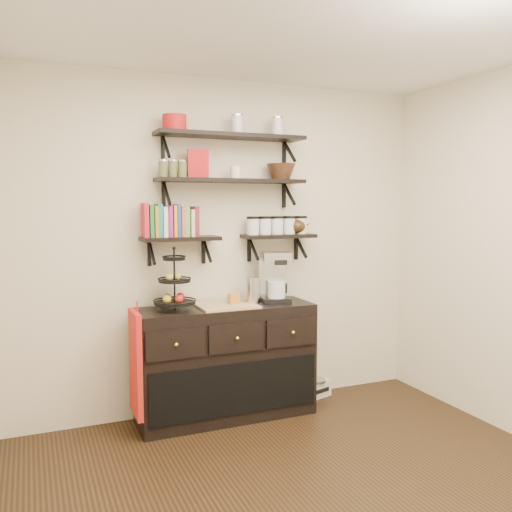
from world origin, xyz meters
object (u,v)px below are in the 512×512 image
(fruit_stand, at_px, (175,289))
(coffee_maker, at_px, (274,278))
(sideboard, at_px, (226,361))
(radio, at_px, (316,388))

(fruit_stand, xyz_separation_m, coffee_maker, (0.84, 0.03, 0.04))
(sideboard, xyz_separation_m, fruit_stand, (-0.41, 0.00, 0.61))
(sideboard, bearing_deg, radio, 7.17)
(sideboard, relative_size, coffee_maker, 3.39)
(sideboard, distance_m, radio, 0.96)
(fruit_stand, bearing_deg, radio, 4.79)
(fruit_stand, bearing_deg, coffee_maker, 1.71)
(coffee_maker, height_order, radio, coffee_maker)
(sideboard, height_order, fruit_stand, fruit_stand)
(coffee_maker, bearing_deg, radio, 23.10)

